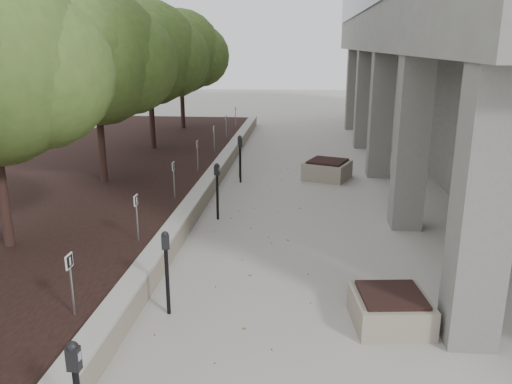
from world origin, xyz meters
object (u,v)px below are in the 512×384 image
at_px(planter_back, 327,169).
at_px(crabapple_tree_5, 181,69).
at_px(parking_meter_4, 240,160).
at_px(planter_front, 390,309).
at_px(parking_meter_3, 217,192).
at_px(crabapple_tree_4, 150,76).
at_px(crabapple_tree_3, 97,86).
at_px(parking_meter_5, 240,157).
at_px(parking_meter_2, 167,273).

bearing_deg(planter_back, crabapple_tree_5, 130.89).
distance_m(parking_meter_4, planter_front, 9.02).
xyz_separation_m(crabapple_tree_5, parking_meter_3, (3.64, -11.91, -2.40)).
height_order(crabapple_tree_4, planter_back, crabapple_tree_4).
bearing_deg(planter_front, crabapple_tree_3, 137.13).
xyz_separation_m(parking_meter_4, planter_front, (3.38, -8.35, -0.46)).
xyz_separation_m(crabapple_tree_4, parking_meter_5, (3.67, -2.66, -2.42)).
bearing_deg(parking_meter_3, planter_front, -39.71).
bearing_deg(crabapple_tree_5, parking_meter_4, -65.55).
bearing_deg(planter_front, parking_meter_2, -179.99).
distance_m(parking_meter_2, parking_meter_3, 4.73).
bearing_deg(planter_back, crabapple_tree_4, 158.77).
xyz_separation_m(crabapple_tree_4, parking_meter_3, (3.64, -6.91, -2.40)).
xyz_separation_m(parking_meter_4, planter_back, (2.76, 0.75, -0.42)).
height_order(parking_meter_4, planter_front, parking_meter_4).
distance_m(crabapple_tree_4, parking_meter_2, 12.42).
bearing_deg(crabapple_tree_4, crabapple_tree_3, -90.00).
distance_m(parking_meter_3, planter_back, 5.25).
xyz_separation_m(parking_meter_3, parking_meter_5, (0.03, 4.25, -0.02)).
xyz_separation_m(crabapple_tree_4, parking_meter_4, (3.77, -3.28, -2.39)).
distance_m(parking_meter_2, parking_meter_5, 8.98).
distance_m(parking_meter_4, parking_meter_5, 0.64).
xyz_separation_m(parking_meter_5, planter_front, (3.47, -8.98, -0.44)).
bearing_deg(planter_back, crabapple_tree_3, -159.29).
distance_m(crabapple_tree_5, planter_back, 10.35).
bearing_deg(parking_meter_2, planter_front, -19.36).
bearing_deg(parking_meter_4, planter_back, 6.35).
relative_size(crabapple_tree_3, crabapple_tree_5, 1.00).
xyz_separation_m(crabapple_tree_3, parking_meter_3, (3.64, -1.91, -2.40)).
relative_size(crabapple_tree_4, parking_meter_2, 3.81).
distance_m(parking_meter_2, planter_front, 3.56).
height_order(crabapple_tree_3, parking_meter_4, crabapple_tree_3).
distance_m(crabapple_tree_3, parking_meter_3, 4.76).
relative_size(crabapple_tree_5, planter_back, 4.12).
relative_size(planter_front, planter_back, 0.86).
xyz_separation_m(parking_meter_2, parking_meter_5, (0.05, 8.98, -0.01)).
bearing_deg(crabapple_tree_5, planter_front, -66.75).
relative_size(crabapple_tree_3, parking_meter_2, 3.81).
xyz_separation_m(crabapple_tree_5, planter_front, (7.15, -16.63, -2.85)).
height_order(crabapple_tree_4, parking_meter_3, crabapple_tree_4).
bearing_deg(crabapple_tree_4, crabapple_tree_5, 90.00).
bearing_deg(parking_meter_5, parking_meter_3, -79.28).
height_order(crabapple_tree_5, planter_back, crabapple_tree_5).
distance_m(crabapple_tree_3, planter_front, 10.16).
distance_m(crabapple_tree_3, crabapple_tree_4, 5.00).
xyz_separation_m(crabapple_tree_4, crabapple_tree_5, (0.00, 5.00, 0.00)).
xyz_separation_m(crabapple_tree_3, crabapple_tree_5, (0.00, 10.00, 0.00)).
relative_size(crabapple_tree_3, parking_meter_3, 3.77).
height_order(crabapple_tree_3, crabapple_tree_4, same).
bearing_deg(parking_meter_5, planter_front, -57.68).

